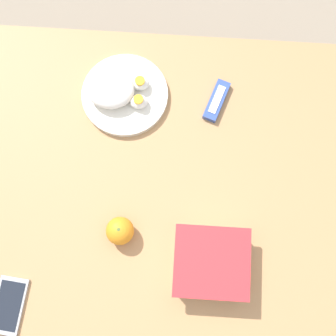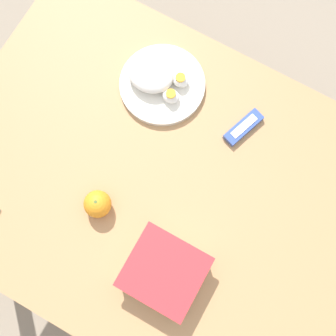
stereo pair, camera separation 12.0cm
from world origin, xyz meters
name	(u,v)px [view 1 (the left image)]	position (x,y,z in m)	size (l,w,h in m)	color
ground_plane	(169,219)	(0.00, 0.00, 0.00)	(10.00, 10.00, 0.00)	gray
table	(170,193)	(0.00, 0.00, 0.62)	(1.17, 0.87, 0.73)	#AD7F51
food_container	(211,263)	(-0.11, 0.19, 0.76)	(0.18, 0.17, 0.08)	white
orange_fruit	(120,231)	(0.12, 0.13, 0.76)	(0.07, 0.07, 0.07)	orange
rice_plate	(120,93)	(0.15, -0.24, 0.75)	(0.23, 0.23, 0.07)	silver
candy_bar	(217,101)	(-0.11, -0.24, 0.74)	(0.07, 0.12, 0.02)	#334C9E
cell_phone	(9,306)	(0.38, 0.32, 0.73)	(0.08, 0.14, 0.01)	#ADADB2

